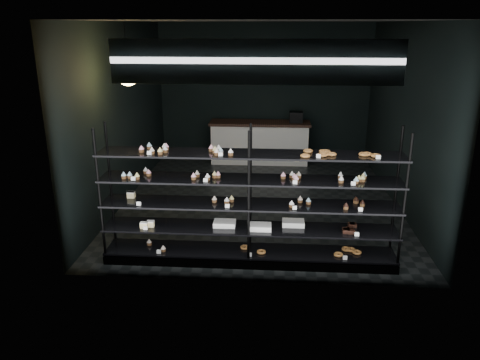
{
  "coord_description": "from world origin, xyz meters",
  "views": [
    {
      "loc": [
        0.21,
        -8.3,
        3.15
      ],
      "look_at": [
        -0.24,
        -1.9,
        1.01
      ],
      "focal_mm": 35.0,
      "sensor_mm": 36.0,
      "label": 1
    }
  ],
  "objects": [
    {
      "name": "service_counter",
      "position": [
        -0.07,
        2.5,
        0.5
      ],
      "size": [
        2.34,
        0.65,
        1.23
      ],
      "color": "silver",
      "rests_on": "room"
    },
    {
      "name": "room",
      "position": [
        0.0,
        0.0,
        1.6
      ],
      "size": [
        5.01,
        6.01,
        3.2
      ],
      "color": "black",
      "rests_on": "ground"
    },
    {
      "name": "display_shelf",
      "position": [
        -0.1,
        -2.45,
        0.63
      ],
      "size": [
        4.0,
        0.5,
        1.91
      ],
      "color": "black",
      "rests_on": "room"
    },
    {
      "name": "signage",
      "position": [
        0.0,
        -2.93,
        2.75
      ],
      "size": [
        3.3,
        0.05,
        0.5
      ],
      "color": "#0E0D43",
      "rests_on": "room"
    },
    {
      "name": "pendant_lamp",
      "position": [
        -1.95,
        -1.34,
        2.45
      ],
      "size": [
        0.35,
        0.35,
        0.91
      ],
      "color": "black",
      "rests_on": "room"
    }
  ]
}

